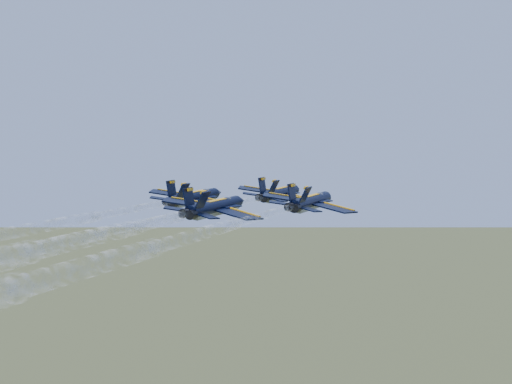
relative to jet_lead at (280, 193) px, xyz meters
The scene contains 4 objects.
jet_lead is the anchor object (origin of this frame).
jet_left 16.24m from the jet_lead, 117.38° to the right, with size 14.09×18.45×4.36m.
jet_right 17.77m from the jet_lead, 48.53° to the right, with size 14.09×18.45×4.36m.
jet_slot 28.07m from the jet_lead, 80.85° to the right, with size 14.09×18.45×4.36m.
Camera 1 is at (58.24, -105.10, 112.17)m, focal length 55.00 mm.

